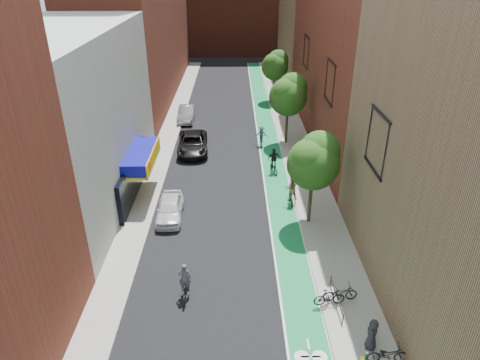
{
  "coord_description": "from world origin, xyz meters",
  "views": [
    {
      "loc": [
        0.64,
        -14.3,
        15.83
      ],
      "look_at": [
        1.03,
        13.41,
        1.5
      ],
      "focal_mm": 32.0,
      "sensor_mm": 36.0,
      "label": 1
    }
  ],
  "objects_px": {
    "parked_car_black": "(193,143)",
    "cyclist_lane_near": "(291,192)",
    "cyclist_lead": "(185,286)",
    "cyclist_lane_mid": "(274,163)",
    "cyclist_lane_far": "(261,137)",
    "fire_hydrant": "(373,328)",
    "pedestrian": "(372,334)",
    "parked_car_silver": "(187,114)",
    "parked_car_white": "(170,208)"
  },
  "relations": [
    {
      "from": "pedestrian",
      "to": "fire_hydrant",
      "type": "bearing_deg",
      "value": 175.64
    },
    {
      "from": "parked_car_white",
      "to": "cyclist_lane_mid",
      "type": "distance_m",
      "value": 10.3
    },
    {
      "from": "cyclist_lane_mid",
      "to": "cyclist_lane_far",
      "type": "xyz_separation_m",
      "value": [
        -0.68,
        5.85,
        0.02
      ]
    },
    {
      "from": "parked_car_black",
      "to": "cyclist_lead",
      "type": "xyz_separation_m",
      "value": [
        1.22,
        -19.21,
        -0.12
      ]
    },
    {
      "from": "cyclist_lead",
      "to": "cyclist_lane_mid",
      "type": "height_order",
      "value": "cyclist_lane_mid"
    },
    {
      "from": "parked_car_white",
      "to": "cyclist_lane_mid",
      "type": "height_order",
      "value": "cyclist_lane_mid"
    },
    {
      "from": "parked_car_silver",
      "to": "pedestrian",
      "type": "relative_size",
      "value": 2.95
    },
    {
      "from": "cyclist_lead",
      "to": "cyclist_lane_far",
      "type": "distance_m",
      "value": 21.21
    },
    {
      "from": "parked_car_black",
      "to": "fire_hydrant",
      "type": "bearing_deg",
      "value": -68.68
    },
    {
      "from": "parked_car_white",
      "to": "parked_car_silver",
      "type": "bearing_deg",
      "value": 90.05
    },
    {
      "from": "cyclist_lead",
      "to": "cyclist_lane_far",
      "type": "xyz_separation_m",
      "value": [
        5.18,
        20.56,
        0.16
      ]
    },
    {
      "from": "parked_car_silver",
      "to": "cyclist_lane_far",
      "type": "xyz_separation_m",
      "value": [
        7.8,
        -7.25,
        0.07
      ]
    },
    {
      "from": "cyclist_lead",
      "to": "pedestrian",
      "type": "xyz_separation_m",
      "value": [
        8.72,
        -3.56,
        0.26
      ]
    },
    {
      "from": "pedestrian",
      "to": "fire_hydrant",
      "type": "height_order",
      "value": "pedestrian"
    },
    {
      "from": "parked_car_white",
      "to": "cyclist_lane_mid",
      "type": "relative_size",
      "value": 1.96
    },
    {
      "from": "fire_hydrant",
      "to": "pedestrian",
      "type": "bearing_deg",
      "value": -111.59
    },
    {
      "from": "cyclist_lane_mid",
      "to": "fire_hydrant",
      "type": "height_order",
      "value": "cyclist_lane_mid"
    },
    {
      "from": "cyclist_lead",
      "to": "cyclist_lane_near",
      "type": "relative_size",
      "value": 0.94
    },
    {
      "from": "cyclist_lane_far",
      "to": "parked_car_silver",
      "type": "bearing_deg",
      "value": -39.02
    },
    {
      "from": "parked_car_silver",
      "to": "cyclist_lead",
      "type": "bearing_deg",
      "value": -84.33
    },
    {
      "from": "cyclist_lane_far",
      "to": "cyclist_lane_near",
      "type": "bearing_deg",
      "value": 101.69
    },
    {
      "from": "parked_car_silver",
      "to": "fire_hydrant",
      "type": "bearing_deg",
      "value": -68.92
    },
    {
      "from": "parked_car_black",
      "to": "cyclist_lane_far",
      "type": "height_order",
      "value": "cyclist_lane_far"
    },
    {
      "from": "cyclist_lead",
      "to": "fire_hydrant",
      "type": "relative_size",
      "value": 2.6
    },
    {
      "from": "cyclist_lane_mid",
      "to": "pedestrian",
      "type": "relative_size",
      "value": 1.35
    },
    {
      "from": "parked_car_black",
      "to": "cyclist_lane_near",
      "type": "height_order",
      "value": "cyclist_lane_near"
    },
    {
      "from": "fire_hydrant",
      "to": "cyclist_lane_far",
      "type": "bearing_deg",
      "value": 99.31
    },
    {
      "from": "pedestrian",
      "to": "cyclist_lane_mid",
      "type": "bearing_deg",
      "value": -153.89
    },
    {
      "from": "cyclist_lead",
      "to": "pedestrian",
      "type": "bearing_deg",
      "value": 157.57
    },
    {
      "from": "parked_car_black",
      "to": "cyclist_lead",
      "type": "height_order",
      "value": "cyclist_lead"
    },
    {
      "from": "cyclist_lead",
      "to": "cyclist_lane_far",
      "type": "bearing_deg",
      "value": -104.38
    },
    {
      "from": "parked_car_black",
      "to": "cyclist_lane_mid",
      "type": "xyz_separation_m",
      "value": [
        7.09,
        -4.5,
        0.02
      ]
    },
    {
      "from": "parked_car_black",
      "to": "cyclist_lead",
      "type": "bearing_deg",
      "value": -89.97
    },
    {
      "from": "parked_car_silver",
      "to": "fire_hydrant",
      "type": "xyz_separation_m",
      "value": [
        11.63,
        -30.63,
        -0.2
      ]
    },
    {
      "from": "cyclist_lead",
      "to": "parked_car_black",
      "type": "bearing_deg",
      "value": -86.6
    },
    {
      "from": "cyclist_lane_near",
      "to": "fire_hydrant",
      "type": "relative_size",
      "value": 2.77
    },
    {
      "from": "parked_car_silver",
      "to": "cyclist_lane_far",
      "type": "relative_size",
      "value": 2.46
    },
    {
      "from": "cyclist_lane_near",
      "to": "pedestrian",
      "type": "distance_m",
      "value": 13.31
    },
    {
      "from": "parked_car_silver",
      "to": "cyclist_lane_near",
      "type": "height_order",
      "value": "cyclist_lane_near"
    },
    {
      "from": "parked_car_white",
      "to": "cyclist_lane_far",
      "type": "distance_m",
      "value": 14.51
    },
    {
      "from": "cyclist_lane_near",
      "to": "parked_car_silver",
      "type": "bearing_deg",
      "value": -64.8
    },
    {
      "from": "cyclist_lane_near",
      "to": "cyclist_lane_mid",
      "type": "height_order",
      "value": "cyclist_lane_near"
    },
    {
      "from": "parked_car_silver",
      "to": "cyclist_lane_mid",
      "type": "distance_m",
      "value": 15.61
    },
    {
      "from": "cyclist_lane_near",
      "to": "fire_hydrant",
      "type": "xyz_separation_m",
      "value": [
        2.33,
        -12.4,
        -0.38
      ]
    },
    {
      "from": "cyclist_lead",
      "to": "cyclist_lane_mid",
      "type": "bearing_deg",
      "value": -111.97
    },
    {
      "from": "cyclist_lane_mid",
      "to": "pedestrian",
      "type": "height_order",
      "value": "cyclist_lane_mid"
    },
    {
      "from": "cyclist_lane_mid",
      "to": "fire_hydrant",
      "type": "distance_m",
      "value": 17.8
    },
    {
      "from": "cyclist_lane_far",
      "to": "fire_hydrant",
      "type": "xyz_separation_m",
      "value": [
        3.83,
        -23.37,
        -0.28
      ]
    },
    {
      "from": "parked_car_black",
      "to": "fire_hydrant",
      "type": "xyz_separation_m",
      "value": [
        10.24,
        -22.02,
        -0.23
      ]
    },
    {
      "from": "pedestrian",
      "to": "cyclist_lane_far",
      "type": "bearing_deg",
      "value": -154.42
    }
  ]
}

